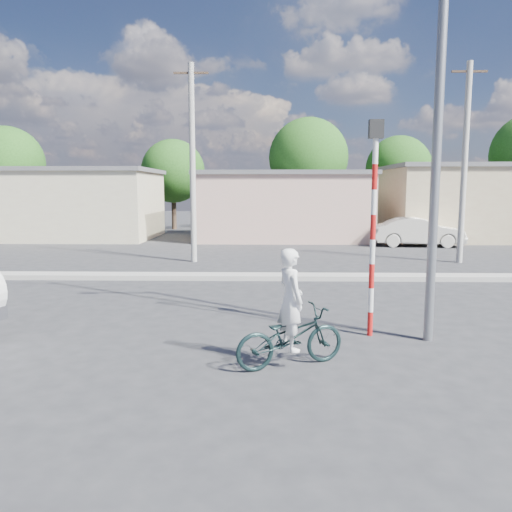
{
  "coord_description": "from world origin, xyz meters",
  "views": [
    {
      "loc": [
        1.08,
        -8.58,
        3.01
      ],
      "look_at": [
        0.78,
        4.14,
        1.3
      ],
      "focal_mm": 35.0,
      "sensor_mm": 36.0,
      "label": 1
    }
  ],
  "objects_px": {
    "car_cream": "(418,232)",
    "streetlight": "(431,84)",
    "bicycle": "(290,337)",
    "traffic_pole": "(374,210)",
    "cyclist": "(290,317)"
  },
  "relations": [
    {
      "from": "car_cream",
      "to": "streetlight",
      "type": "distance_m",
      "value": 17.9
    },
    {
      "from": "streetlight",
      "to": "car_cream",
      "type": "bearing_deg",
      "value": 73.63
    },
    {
      "from": "bicycle",
      "to": "traffic_pole",
      "type": "xyz_separation_m",
      "value": [
        1.73,
        1.85,
        2.08
      ]
    },
    {
      "from": "car_cream",
      "to": "streetlight",
      "type": "height_order",
      "value": "streetlight"
    },
    {
      "from": "cyclist",
      "to": "streetlight",
      "type": "relative_size",
      "value": 0.19
    },
    {
      "from": "bicycle",
      "to": "streetlight",
      "type": "height_order",
      "value": "streetlight"
    },
    {
      "from": "traffic_pole",
      "to": "streetlight",
      "type": "height_order",
      "value": "streetlight"
    },
    {
      "from": "bicycle",
      "to": "car_cream",
      "type": "bearing_deg",
      "value": -45.48
    },
    {
      "from": "bicycle",
      "to": "streetlight",
      "type": "xyz_separation_m",
      "value": [
        2.67,
        1.55,
        4.44
      ]
    },
    {
      "from": "bicycle",
      "to": "car_cream",
      "type": "relative_size",
      "value": 0.42
    },
    {
      "from": "cyclist",
      "to": "car_cream",
      "type": "bearing_deg",
      "value": -45.48
    },
    {
      "from": "bicycle",
      "to": "traffic_pole",
      "type": "height_order",
      "value": "traffic_pole"
    },
    {
      "from": "cyclist",
      "to": "streetlight",
      "type": "height_order",
      "value": "streetlight"
    },
    {
      "from": "car_cream",
      "to": "streetlight",
      "type": "bearing_deg",
      "value": 168.73
    },
    {
      "from": "bicycle",
      "to": "traffic_pole",
      "type": "relative_size",
      "value": 0.45
    }
  ]
}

